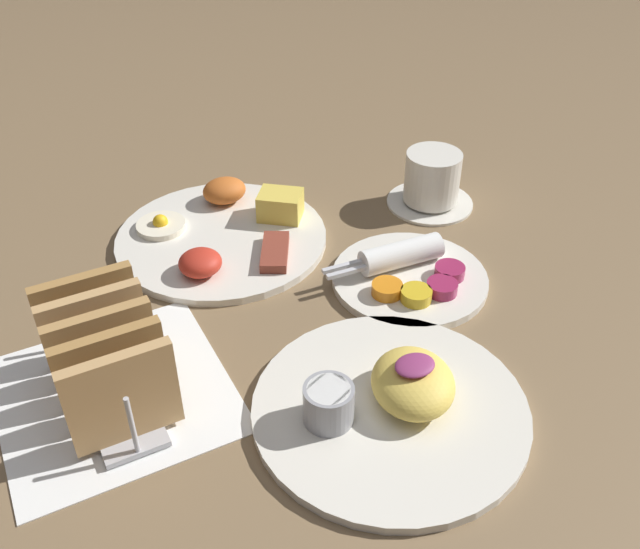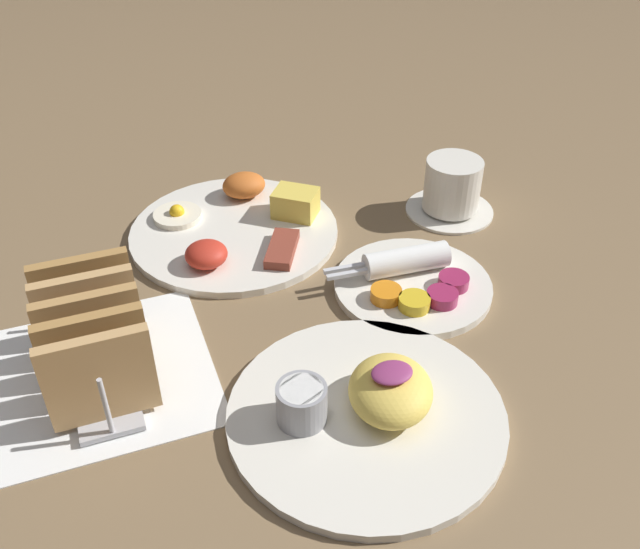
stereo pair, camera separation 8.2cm
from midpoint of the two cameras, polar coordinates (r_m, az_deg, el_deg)
ground_plane at (r=0.78m, az=0.23°, el=-5.17°), size 3.00×3.00×0.00m
napkin_flat at (r=0.76m, az=-14.05°, el=-7.95°), size 0.22×0.22×0.00m
plate_breakfast at (r=0.94m, az=-4.02°, el=3.83°), size 0.27×0.27×0.05m
plate_condiments at (r=0.85m, az=10.16°, el=-0.66°), size 0.19×0.19×0.04m
plate_foreground at (r=0.69m, az=7.22°, el=-10.61°), size 0.27×0.27×0.06m
toast_rack at (r=0.72m, az=-14.63°, el=-5.11°), size 0.10×0.18×0.10m
coffee_cup at (r=0.99m, az=12.86°, el=6.62°), size 0.12×0.12×0.08m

